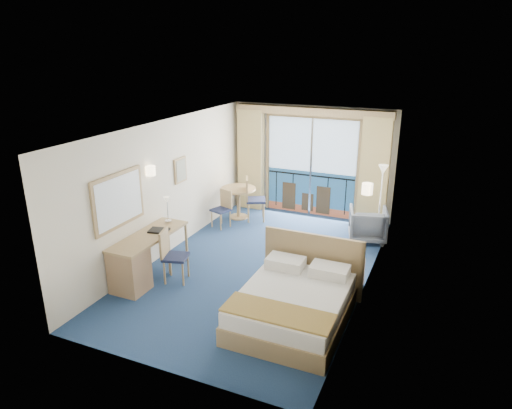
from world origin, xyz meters
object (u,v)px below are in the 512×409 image
floor_lamp (382,183)px  table_chair_b (223,206)px  armchair (368,224)px  bed (294,303)px  round_table (238,195)px  desk_chair (171,253)px  table_chair_a (252,197)px  desk (134,264)px  nightstand (351,274)px

floor_lamp → table_chair_b: floor_lamp is taller
armchair → bed: bearing=68.4°
round_table → armchair: bearing=-2.4°
round_table → desk_chair: bearing=-85.3°
round_table → table_chair_a: table_chair_a is taller
armchair → round_table: 3.18m
floor_lamp → table_chair_a: (-2.99, -0.13, -0.65)m
bed → desk: bed is taller
floor_lamp → desk: 5.36m
round_table → table_chair_b: table_chair_b is taller
nightstand → desk: (-3.47, -1.48, 0.19)m
nightstand → round_table: size_ratio=0.62×
floor_lamp → desk_chair: floor_lamp is taller
floor_lamp → nightstand: bearing=-91.3°
round_table → table_chair_a: (0.37, -0.02, 0.02)m
table_chair_a → table_chair_b: bearing=119.6°
armchair → desk: size_ratio=0.46×
bed → round_table: bearing=126.2°
nightstand → floor_lamp: 2.67m
armchair → desk_chair: bearing=33.9°
nightstand → round_table: (-3.30, 2.37, 0.32)m
bed → desk: 2.89m
armchair → desk: desk is taller
nightstand → table_chair_a: bearing=141.3°
nightstand → armchair: bearing=93.3°
nightstand → desk_chair: size_ratio=0.54×
table_chair_a → bed: bearing=-172.7°
nightstand → table_chair_b: (-3.38, 1.71, 0.23)m
table_chair_a → floor_lamp: bearing=-112.6°
armchair → nightstand: bearing=79.0°
round_table → table_chair_b: size_ratio=0.97×
nightstand → desk: size_ratio=0.30×
floor_lamp → armchair: bearing=-127.2°
desk_chair → round_table: desk_chair is taller
desk → table_chair_b: 3.19m
armchair → desk_chair: size_ratio=0.82×
floor_lamp → table_chair_b: (-3.44, -0.77, -0.76)m
round_table → bed: bearing=-53.8°
floor_lamp → desk: bearing=-131.7°
table_chair_b → desk: bearing=-72.2°
desk → round_table: desk is taller
bed → round_table: (-2.72, 3.71, 0.28)m
armchair → desk: (-3.34, -3.72, 0.09)m
bed → desk_chair: bearing=172.0°
armchair → round_table: size_ratio=0.94×
desk → round_table: bearing=87.5°
table_chair_b → bed: bearing=-28.1°
desk_chair → armchair: bearing=-57.5°
floor_lamp → desk: floor_lamp is taller
nightstand → armchair: size_ratio=0.66×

